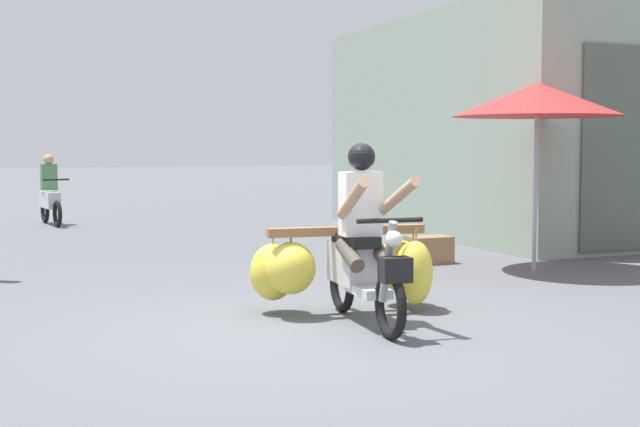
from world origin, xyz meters
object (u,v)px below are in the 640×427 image
(motorbike_main_loaded, at_px, (356,261))
(market_umbrella_near_shop, at_px, (537,100))
(produce_crate, at_px, (429,250))
(motorbike_distant_ahead_left, at_px, (50,196))

(motorbike_main_loaded, xyz_separation_m, market_umbrella_near_shop, (3.26, 1.72, 1.62))
(motorbike_main_loaded, height_order, market_umbrella_near_shop, market_umbrella_near_shop)
(market_umbrella_near_shop, height_order, produce_crate, market_umbrella_near_shop)
(market_umbrella_near_shop, relative_size, produce_crate, 4.17)
(motorbike_main_loaded, relative_size, motorbike_distant_ahead_left, 1.16)
(motorbike_main_loaded, bearing_deg, market_umbrella_near_shop, 27.89)
(motorbike_distant_ahead_left, height_order, produce_crate, motorbike_distant_ahead_left)
(produce_crate, bearing_deg, motorbike_main_loaded, -130.07)
(motorbike_distant_ahead_left, height_order, market_umbrella_near_shop, market_umbrella_near_shop)
(produce_crate, bearing_deg, motorbike_distant_ahead_left, 118.08)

